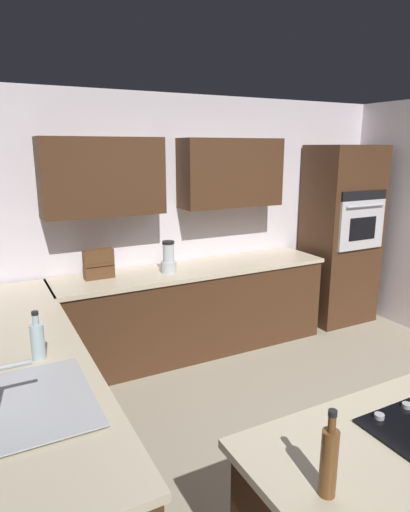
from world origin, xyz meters
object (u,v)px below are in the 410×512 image
(wall_oven, at_px, (341,235))
(oil_bottle, at_px, (329,461))
(dish_soap_bottle, at_px, (37,340))
(blender, at_px, (169,259))
(sink_unit, at_px, (40,399))
(spice_rack, at_px, (99,264))

(wall_oven, xyz_separation_m, oil_bottle, (2.87, 2.89, -0.02))
(dish_soap_bottle, distance_m, oil_bottle, 1.72)
(wall_oven, relative_size, blender, 6.81)
(wall_oven, height_order, dish_soap_bottle, wall_oven)
(sink_unit, bearing_deg, dish_soap_bottle, -96.95)
(sink_unit, xyz_separation_m, blender, (-1.43, -1.80, 0.11))
(dish_soap_bottle, bearing_deg, sink_unit, 83.05)
(wall_oven, height_order, sink_unit, wall_oven)
(wall_oven, distance_m, spice_rack, 2.90)
(sink_unit, distance_m, blender, 2.30)
(sink_unit, xyz_separation_m, oil_bottle, (-0.81, 1.06, 0.12))
(blender, distance_m, oil_bottle, 2.93)
(blender, bearing_deg, sink_unit, 51.58)
(wall_oven, xyz_separation_m, blender, (2.25, 0.03, -0.02))
(blender, relative_size, dish_soap_bottle, 1.07)
(dish_soap_bottle, bearing_deg, spice_rack, -116.69)
(sink_unit, relative_size, spice_rack, 2.54)
(spice_rack, height_order, dish_soap_bottle, dish_soap_bottle)
(dish_soap_bottle, relative_size, oil_bottle, 0.87)
(blender, height_order, oil_bottle, oil_bottle)
(dish_soap_bottle, bearing_deg, blender, -136.04)
(oil_bottle, bearing_deg, wall_oven, -134.77)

